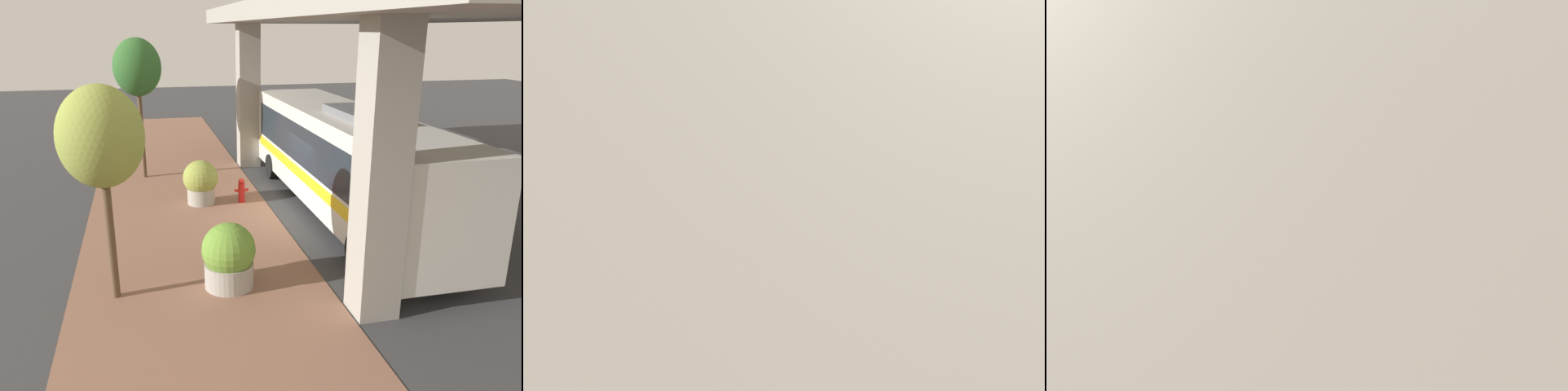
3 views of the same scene
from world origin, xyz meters
TOP-DOWN VIEW (x-y plane):
  - ground_plane at (0.00, 0.00)m, footprint 80.00×80.00m
  - sidewalk_strip at (-3.00, 0.00)m, footprint 6.00×40.00m
  - overpass at (4.00, 0.00)m, footprint 9.40×20.91m
  - bus at (2.19, -0.39)m, footprint 2.73×12.95m
  - fire_hydrant at (-0.83, 1.37)m, footprint 0.48×0.23m
  - planter_front at (-2.31, -4.65)m, footprint 1.27×1.27m
  - planter_middle at (-2.24, 1.57)m, footprint 1.22×1.22m
  - street_tree_near at (-4.12, 5.47)m, footprint 1.87×1.87m
  - street_tree_far at (-4.93, -4.55)m, footprint 1.81×1.81m

SIDE VIEW (x-z plane):
  - ground_plane at x=0.00m, z-range 0.00..0.00m
  - sidewalk_strip at x=-3.00m, z-range 0.00..0.02m
  - fire_hydrant at x=-0.83m, z-range 0.00..0.89m
  - planter_front at x=-2.31m, z-range -0.03..1.58m
  - planter_middle at x=-2.24m, z-range 0.02..1.58m
  - bus at x=2.19m, z-range 0.15..3.78m
  - street_tree_far at x=-4.93m, z-range 1.29..6.12m
  - street_tree_near at x=-4.12m, z-range 1.63..7.21m
  - overpass at x=4.00m, z-range 2.58..9.30m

